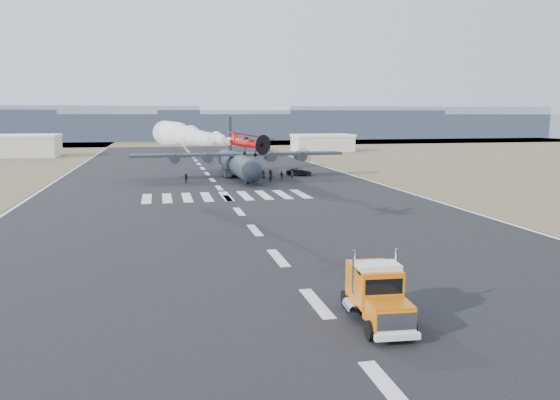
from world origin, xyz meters
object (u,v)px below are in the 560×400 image
object	(u,v)px
semi_truck	(377,293)
support_vehicle	(299,172)
crew_a	(292,174)
crew_b	(256,176)
transport_aircraft	(237,161)
crew_h	(271,177)
crew_c	(270,174)
crew_e	(263,174)
crew_g	(249,177)
hangar_left	(16,146)
crew_d	(282,175)
crew_f	(186,178)
aerobatic_biplane	(248,142)
hangar_right	(322,143)

from	to	relation	value
semi_truck	support_vehicle	world-z (taller)	semi_truck
crew_a	crew_b	bearing A→B (deg)	68.20
transport_aircraft	crew_h	xyz separation A→B (m)	(5.04, -9.93, -2.20)
support_vehicle	crew_h	bearing A→B (deg)	159.44
crew_c	crew_e	xyz separation A→B (m)	(-1.03, 1.90, -0.15)
support_vehicle	crew_a	size ratio (longest dim) A/B	3.28
crew_h	crew_g	bearing A→B (deg)	131.54
crew_c	crew_h	size ratio (longest dim) A/B	1.00
hangar_left	support_vehicle	xyz separation A→B (m)	(70.51, -68.73, -2.66)
crew_a	crew_d	world-z (taller)	crew_d
support_vehicle	crew_b	world-z (taller)	crew_b
support_vehicle	crew_e	xyz separation A→B (m)	(-8.21, -3.30, 0.05)
crew_c	support_vehicle	bearing A→B (deg)	93.76
transport_aircraft	crew_f	world-z (taller)	transport_aircraft
transport_aircraft	crew_e	bearing A→B (deg)	-36.74
crew_c	crew_f	bearing A→B (deg)	-112.61
crew_d	crew_e	distance (m)	4.37
aerobatic_biplane	crew_c	distance (m)	49.51
crew_c	crew_d	distance (m)	2.35
support_vehicle	crew_c	world-z (taller)	crew_c
hangar_left	aerobatic_biplane	world-z (taller)	aerobatic_biplane
aerobatic_biplane	crew_d	xyz separation A→B (m)	(14.01, 45.97, -8.72)
transport_aircraft	crew_g	distance (m)	8.39
aerobatic_biplane	crew_g	size ratio (longest dim) A/B	3.74
crew_e	crew_g	xyz separation A→B (m)	(-3.66, -4.50, -0.01)
support_vehicle	crew_h	xyz separation A→B (m)	(-7.93, -9.74, 0.20)
aerobatic_biplane	crew_h	xyz separation A→B (m)	(11.28, 42.70, -8.64)
crew_b	crew_f	size ratio (longest dim) A/B	0.90
crew_d	crew_f	world-z (taller)	crew_f
transport_aircraft	crew_c	size ratio (longest dim) A/B	22.28
aerobatic_biplane	crew_g	xyz separation A→B (m)	(7.35, 44.65, -8.80)
hangar_left	transport_aircraft	size ratio (longest dim) A/B	0.58
hangar_left	semi_truck	xyz separation A→B (m)	(54.61, -148.94, -1.60)
hangar_left	crew_a	distance (m)	100.00
support_vehicle	crew_d	world-z (taller)	crew_d
hangar_left	transport_aircraft	distance (m)	89.49
transport_aircraft	crew_f	size ratio (longest dim) A/B	23.56
crew_a	crew_c	xyz separation A→B (m)	(-4.58, -0.56, 0.13)
hangar_left	crew_d	bearing A→B (deg)	-49.03
crew_g	hangar_left	bearing A→B (deg)	148.91
semi_truck	aerobatic_biplane	world-z (taller)	aerobatic_biplane
crew_d	semi_truck	bearing A→B (deg)	-54.53
transport_aircraft	crew_e	size ratio (longest dim) A/B	26.47
crew_b	crew_f	distance (m)	13.72
hangar_right	crew_g	bearing A→B (deg)	-115.77
crew_b	crew_f	xyz separation A→B (m)	(-13.56, -2.11, 0.09)
hangar_right	crew_f	distance (m)	96.46
semi_truck	crew_g	world-z (taller)	semi_truck
semi_truck	crew_a	bearing A→B (deg)	84.39
support_vehicle	crew_h	size ratio (longest dim) A/B	2.84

